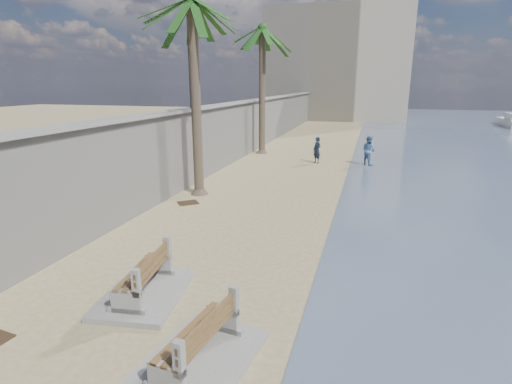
{
  "coord_description": "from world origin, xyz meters",
  "views": [
    {
      "loc": [
        3.12,
        -5.48,
        4.77
      ],
      "look_at": [
        -0.5,
        7.0,
        1.2
      ],
      "focal_mm": 28.0,
      "sensor_mm": 36.0,
      "label": 1
    }
  ],
  "objects_px": {
    "palm_back": "(262,30)",
    "person_b": "(369,149)",
    "person_a": "(317,148)",
    "palm_mid": "(192,4)",
    "bench_near": "(198,342)",
    "bench_far": "(144,279)"
  },
  "relations": [
    {
      "from": "bench_far",
      "to": "person_a",
      "type": "xyz_separation_m",
      "value": [
        1.62,
        16.95,
        0.47
      ]
    },
    {
      "from": "bench_far",
      "to": "person_b",
      "type": "bearing_deg",
      "value": 74.97
    },
    {
      "from": "palm_back",
      "to": "person_b",
      "type": "height_order",
      "value": "palm_back"
    },
    {
      "from": "bench_near",
      "to": "bench_far",
      "type": "bearing_deg",
      "value": 140.1
    },
    {
      "from": "person_a",
      "to": "person_b",
      "type": "distance_m",
      "value": 3.03
    },
    {
      "from": "bench_far",
      "to": "person_a",
      "type": "distance_m",
      "value": 17.03
    },
    {
      "from": "palm_back",
      "to": "person_a",
      "type": "relative_size",
      "value": 4.94
    },
    {
      "from": "bench_near",
      "to": "palm_mid",
      "type": "distance_m",
      "value": 13.39
    },
    {
      "from": "bench_far",
      "to": "palm_back",
      "type": "height_order",
      "value": "palm_back"
    },
    {
      "from": "palm_mid",
      "to": "palm_back",
      "type": "xyz_separation_m",
      "value": [
        -0.14,
        11.01,
        0.29
      ]
    },
    {
      "from": "person_a",
      "to": "palm_mid",
      "type": "bearing_deg",
      "value": -75.56
    },
    {
      "from": "palm_mid",
      "to": "person_b",
      "type": "bearing_deg",
      "value": 51.39
    },
    {
      "from": "palm_back",
      "to": "palm_mid",
      "type": "bearing_deg",
      "value": -89.25
    },
    {
      "from": "palm_back",
      "to": "person_b",
      "type": "distance_m",
      "value": 10.33
    },
    {
      "from": "bench_near",
      "to": "person_a",
      "type": "bearing_deg",
      "value": 91.6
    },
    {
      "from": "bench_far",
      "to": "palm_mid",
      "type": "distance_m",
      "value": 11.44
    },
    {
      "from": "bench_far",
      "to": "palm_mid",
      "type": "xyz_separation_m",
      "value": [
        -2.4,
        8.46,
        7.32
      ]
    },
    {
      "from": "bench_near",
      "to": "palm_back",
      "type": "xyz_separation_m",
      "value": [
        -4.69,
        21.26,
        7.61
      ]
    },
    {
      "from": "palm_mid",
      "to": "person_b",
      "type": "distance_m",
      "value": 13.17
    },
    {
      "from": "person_b",
      "to": "person_a",
      "type": "bearing_deg",
      "value": 48.96
    },
    {
      "from": "bench_near",
      "to": "person_b",
      "type": "height_order",
      "value": "person_b"
    },
    {
      "from": "person_a",
      "to": "person_b",
      "type": "relative_size",
      "value": 0.95
    }
  ]
}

